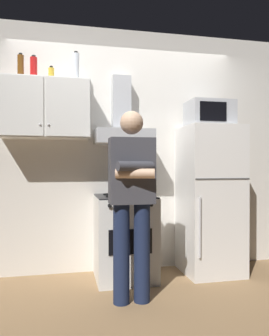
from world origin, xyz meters
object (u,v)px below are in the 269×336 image
(bottle_beer_brown, at_px, (21,66))
(bottle_soda_red, at_px, (34,68))
(bottle_spice_jar, at_px, (51,74))
(stove_oven, at_px, (125,237))
(refrigerator, at_px, (210,200))
(cooking_pot, at_px, (140,190))
(bottle_vodka_clear, at_px, (76,67))
(range_hood, at_px, (123,126))
(person_standing, at_px, (132,198))
(upper_cabinet, at_px, (45,109))
(microwave, at_px, (209,114))

(bottle_beer_brown, height_order, bottle_soda_red, bottle_beer_brown)
(bottle_spice_jar, bearing_deg, stove_oven, -9.93)
(bottle_beer_brown, relative_size, bottle_spice_jar, 1.76)
(refrigerator, distance_m, cooking_pot, 0.84)
(stove_oven, relative_size, bottle_soda_red, 3.58)
(bottle_spice_jar, bearing_deg, bottle_vodka_clear, -7.17)
(range_hood, xyz_separation_m, cooking_pot, (0.13, -0.25, -0.67))
(bottle_beer_brown, height_order, bottle_spice_jar, bottle_beer_brown)
(bottle_soda_red, bearing_deg, bottle_spice_jar, -5.94)
(person_standing, bearing_deg, range_hood, 86.09)
(range_hood, xyz_separation_m, person_standing, (-0.05, -0.73, -0.70))
(upper_cabinet, xyz_separation_m, bottle_vodka_clear, (0.31, -0.03, 0.44))
(microwave, xyz_separation_m, bottle_beer_brown, (-1.99, 0.10, 0.43))
(upper_cabinet, distance_m, microwave, 1.75)
(upper_cabinet, distance_m, refrigerator, 2.00)
(stove_oven, relative_size, cooking_pot, 3.15)
(bottle_soda_red, bearing_deg, refrigerator, -4.51)
(bottle_vodka_clear, bearing_deg, bottle_beer_brown, 177.92)
(stove_oven, xyz_separation_m, range_hood, (0.00, 0.13, 1.16))
(bottle_soda_red, xyz_separation_m, bottle_vodka_clear, (0.42, -0.05, 0.03))
(refrigerator, bearing_deg, upper_cabinet, 175.93)
(stove_oven, xyz_separation_m, bottle_beer_brown, (-1.04, 0.12, 1.73))
(bottle_soda_red, height_order, bottle_spice_jar, bottle_soda_red)
(cooking_pot, distance_m, bottle_vodka_clear, 1.43)
(upper_cabinet, distance_m, bottle_vodka_clear, 0.54)
(range_hood, xyz_separation_m, bottle_soda_red, (-0.91, 0.02, 0.57))
(cooking_pot, xyz_separation_m, bottle_vodka_clear, (-0.62, 0.22, 1.27))
(bottle_beer_brown, distance_m, bottle_spice_jar, 0.30)
(bottle_beer_brown, bearing_deg, stove_oven, -6.51)
(range_hood, height_order, refrigerator, range_hood)
(person_standing, xyz_separation_m, cooking_pot, (0.18, 0.49, 0.03))
(upper_cabinet, relative_size, cooking_pot, 3.24)
(bottle_spice_jar, relative_size, bottle_vodka_clear, 0.47)
(bottle_beer_brown, bearing_deg, microwave, -2.86)
(upper_cabinet, height_order, bottle_beer_brown, bottle_beer_brown)
(bottle_spice_jar, distance_m, bottle_vodka_clear, 0.26)
(microwave, bearing_deg, bottle_soda_red, 176.05)
(person_standing, height_order, bottle_vodka_clear, bottle_vodka_clear)
(upper_cabinet, xyz_separation_m, person_standing, (0.75, -0.73, -0.85))
(stove_oven, distance_m, bottle_spice_jar, 1.84)
(person_standing, distance_m, bottle_soda_red, 1.71)
(upper_cabinet, height_order, stove_oven, upper_cabinet)
(bottle_beer_brown, bearing_deg, upper_cabinet, 1.67)
(cooking_pot, bearing_deg, bottle_soda_red, 165.67)
(refrigerator, relative_size, bottle_spice_jar, 11.34)
(upper_cabinet, distance_m, range_hood, 0.81)
(upper_cabinet, height_order, person_standing, upper_cabinet)
(bottle_beer_brown, bearing_deg, person_standing, -36.23)
(stove_oven, distance_m, bottle_vodka_clear, 1.83)
(range_hood, distance_m, bottle_spice_jar, 0.90)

